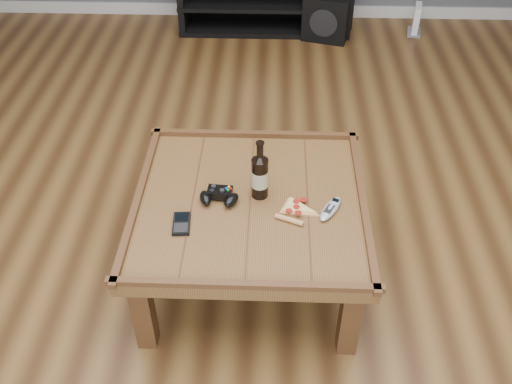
{
  "coord_description": "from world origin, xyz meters",
  "views": [
    {
      "loc": [
        0.09,
        -1.85,
        2.08
      ],
      "look_at": [
        0.03,
        -0.03,
        0.52
      ],
      "focal_mm": 40.0,
      "sensor_mm": 36.0,
      "label": 1
    }
  ],
  "objects_px": {
    "pizza_slice": "(295,210)",
    "remote_control": "(331,209)",
    "smartphone": "(181,224)",
    "game_console": "(416,21)",
    "game_controller": "(219,196)",
    "beer_bottle": "(260,175)",
    "coffee_table": "(250,210)",
    "subwoofer": "(328,15)"
  },
  "relations": [
    {
      "from": "pizza_slice",
      "to": "smartphone",
      "type": "xyz_separation_m",
      "value": [
        -0.47,
        -0.1,
        0.0
      ]
    },
    {
      "from": "beer_bottle",
      "to": "game_console",
      "type": "relative_size",
      "value": 1.17
    },
    {
      "from": "remote_control",
      "to": "game_console",
      "type": "relative_size",
      "value": 0.75
    },
    {
      "from": "remote_control",
      "to": "beer_bottle",
      "type": "bearing_deg",
      "value": -168.59
    },
    {
      "from": "pizza_slice",
      "to": "subwoofer",
      "type": "relative_size",
      "value": 0.58
    },
    {
      "from": "beer_bottle",
      "to": "pizza_slice",
      "type": "height_order",
      "value": "beer_bottle"
    },
    {
      "from": "remote_control",
      "to": "game_console",
      "type": "xyz_separation_m",
      "value": [
        0.91,
        2.74,
        -0.35
      ]
    },
    {
      "from": "beer_bottle",
      "to": "smartphone",
      "type": "bearing_deg",
      "value": -147.53
    },
    {
      "from": "pizza_slice",
      "to": "smartphone",
      "type": "height_order",
      "value": "pizza_slice"
    },
    {
      "from": "subwoofer",
      "to": "game_console",
      "type": "bearing_deg",
      "value": 20.99
    },
    {
      "from": "pizza_slice",
      "to": "subwoofer",
      "type": "distance_m",
      "value": 2.72
    },
    {
      "from": "coffee_table",
      "to": "pizza_slice",
      "type": "bearing_deg",
      "value": -18.2
    },
    {
      "from": "beer_bottle",
      "to": "game_controller",
      "type": "relative_size",
      "value": 1.48
    },
    {
      "from": "remote_control",
      "to": "subwoofer",
      "type": "height_order",
      "value": "remote_control"
    },
    {
      "from": "smartphone",
      "to": "game_console",
      "type": "height_order",
      "value": "smartphone"
    },
    {
      "from": "remote_control",
      "to": "subwoofer",
      "type": "bearing_deg",
      "value": 114.56
    },
    {
      "from": "coffee_table",
      "to": "beer_bottle",
      "type": "distance_m",
      "value": 0.18
    },
    {
      "from": "coffee_table",
      "to": "game_console",
      "type": "relative_size",
      "value": 4.28
    },
    {
      "from": "game_controller",
      "to": "game_console",
      "type": "distance_m",
      "value": 3.05
    },
    {
      "from": "subwoofer",
      "to": "game_console",
      "type": "relative_size",
      "value": 1.82
    },
    {
      "from": "beer_bottle",
      "to": "pizza_slice",
      "type": "distance_m",
      "value": 0.21
    },
    {
      "from": "smartphone",
      "to": "game_console",
      "type": "distance_m",
      "value": 3.25
    },
    {
      "from": "game_controller",
      "to": "pizza_slice",
      "type": "height_order",
      "value": "game_controller"
    },
    {
      "from": "smartphone",
      "to": "remote_control",
      "type": "distance_m",
      "value": 0.63
    },
    {
      "from": "beer_bottle",
      "to": "game_controller",
      "type": "height_order",
      "value": "beer_bottle"
    },
    {
      "from": "subwoofer",
      "to": "smartphone",
      "type": "bearing_deg",
      "value": -90.03
    },
    {
      "from": "smartphone",
      "to": "subwoofer",
      "type": "height_order",
      "value": "smartphone"
    },
    {
      "from": "coffee_table",
      "to": "remote_control",
      "type": "xyz_separation_m",
      "value": [
        0.34,
        -0.06,
        0.07
      ]
    },
    {
      "from": "subwoofer",
      "to": "pizza_slice",
      "type": "bearing_deg",
      "value": -80.98
    },
    {
      "from": "subwoofer",
      "to": "game_console",
      "type": "xyz_separation_m",
      "value": [
        0.73,
        0.07,
        -0.07
      ]
    },
    {
      "from": "beer_bottle",
      "to": "game_console",
      "type": "distance_m",
      "value": 2.95
    },
    {
      "from": "game_console",
      "to": "coffee_table",
      "type": "bearing_deg",
      "value": -103.81
    },
    {
      "from": "pizza_slice",
      "to": "remote_control",
      "type": "xyz_separation_m",
      "value": [
        0.15,
        0.01,
        0.01
      ]
    },
    {
      "from": "pizza_slice",
      "to": "beer_bottle",
      "type": "bearing_deg",
      "value": 169.22
    },
    {
      "from": "smartphone",
      "to": "beer_bottle",
      "type": "bearing_deg",
      "value": 28.32
    },
    {
      "from": "smartphone",
      "to": "remote_control",
      "type": "bearing_deg",
      "value": 5.86
    },
    {
      "from": "game_console",
      "to": "pizza_slice",
      "type": "bearing_deg",
      "value": -99.86
    },
    {
      "from": "game_console",
      "to": "beer_bottle",
      "type": "bearing_deg",
      "value": -103.4
    },
    {
      "from": "pizza_slice",
      "to": "smartphone",
      "type": "bearing_deg",
      "value": -145.52
    },
    {
      "from": "game_controller",
      "to": "game_console",
      "type": "xyz_separation_m",
      "value": [
        1.39,
        2.69,
        -0.36
      ]
    },
    {
      "from": "pizza_slice",
      "to": "smartphone",
      "type": "distance_m",
      "value": 0.48
    },
    {
      "from": "pizza_slice",
      "to": "smartphone",
      "type": "relative_size",
      "value": 1.89
    }
  ]
}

